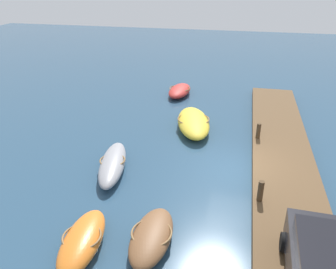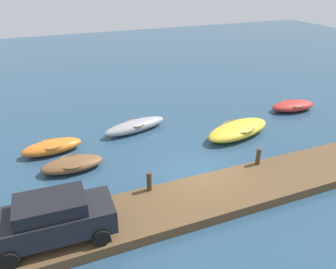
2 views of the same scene
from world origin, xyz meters
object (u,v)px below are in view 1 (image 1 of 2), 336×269
object	(u,v)px
rowboat_orange	(82,241)
mooring_post_west	(261,191)
mooring_post_mid_west	(258,131)
rowboat_grey	(113,164)
rowboat_red	(180,91)
motorboat_yellow	(193,122)
dinghy_brown	(152,236)

from	to	relation	value
rowboat_orange	mooring_post_west	xyz separation A→B (m)	(3.52, -5.81, 0.49)
rowboat_orange	mooring_post_mid_west	world-z (taller)	mooring_post_mid_west
rowboat_grey	mooring_post_west	world-z (taller)	mooring_post_west
rowboat_red	mooring_post_mid_west	xyz separation A→B (m)	(-7.12, -5.64, 0.49)
rowboat_orange	mooring_post_mid_west	bearing A→B (deg)	-37.93
rowboat_grey	motorboat_yellow	bearing A→B (deg)	-40.89
rowboat_grey	mooring_post_west	xyz separation A→B (m)	(-1.45, -6.65, 0.49)
rowboat_grey	rowboat_red	bearing A→B (deg)	-17.58
rowboat_red	rowboat_grey	distance (m)	11.35
dinghy_brown	motorboat_yellow	bearing A→B (deg)	0.57
rowboat_red	motorboat_yellow	bearing A→B (deg)	-157.78
mooring_post_west	mooring_post_mid_west	world-z (taller)	mooring_post_west
motorboat_yellow	rowboat_red	size ratio (longest dim) A/B	1.45
rowboat_orange	dinghy_brown	bearing A→B (deg)	-76.93
dinghy_brown	mooring_post_mid_west	world-z (taller)	mooring_post_mid_west
mooring_post_mid_west	dinghy_brown	bearing A→B (deg)	156.77
mooring_post_west	mooring_post_mid_west	bearing A→B (deg)	0.00
rowboat_red	rowboat_orange	bearing A→B (deg)	-176.95
dinghy_brown	rowboat_red	world-z (taller)	rowboat_red
motorboat_yellow	rowboat_red	distance (m)	6.14
dinghy_brown	rowboat_grey	bearing A→B (deg)	35.82
mooring_post_mid_west	rowboat_grey	bearing A→B (deg)	122.14
rowboat_red	rowboat_grey	bearing A→B (deg)	178.55
motorboat_yellow	rowboat_red	world-z (taller)	motorboat_yellow
rowboat_orange	mooring_post_mid_west	distance (m)	10.85
mooring_post_mid_west	mooring_post_west	bearing A→B (deg)	180.00
rowboat_red	mooring_post_mid_west	bearing A→B (deg)	-137.97
motorboat_yellow	mooring_post_mid_west	size ratio (longest dim) A/B	5.83
mooring_post_west	motorboat_yellow	bearing A→B (deg)	28.02
motorboat_yellow	rowboat_grey	size ratio (longest dim) A/B	1.13
motorboat_yellow	mooring_post_mid_west	distance (m)	3.93
dinghy_brown	motorboat_yellow	xyz separation A→B (m)	(9.71, 0.08, 0.09)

